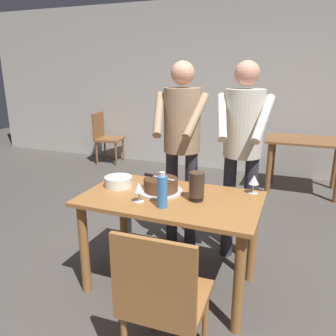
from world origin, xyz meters
TOP-DOWN VIEW (x-y plane):
  - ground_plane at (0.00, 0.00)m, footprint 14.00×14.00m
  - back_wall at (0.00, 3.36)m, footprint 10.00×0.12m
  - main_dining_table at (0.00, 0.00)m, footprint 1.30×0.76m
  - cake_on_platter at (-0.11, 0.07)m, footprint 0.34×0.34m
  - cake_knife at (-0.18, 0.09)m, footprint 0.27×0.08m
  - plate_stack at (-0.47, 0.06)m, footprint 0.22×0.22m
  - wine_glass_near at (-0.18, -0.17)m, footprint 0.08×0.08m
  - wine_glass_far at (0.55, 0.30)m, footprint 0.08×0.08m
  - water_bottle at (0.01, -0.19)m, footprint 0.07×0.07m
  - hurricane_lamp at (0.19, 0.01)m, footprint 0.11×0.11m
  - person_cutting_cake at (-0.12, 0.59)m, footprint 0.46×0.57m
  - person_standing_beside at (0.40, 0.62)m, footprint 0.47×0.56m
  - chair_near_side at (0.24, -0.75)m, footprint 0.45×0.45m
  - background_table at (0.93, 2.66)m, footprint 1.00×0.70m
  - background_chair_1 at (-2.40, 2.96)m, footprint 0.50×0.50m

SIDE VIEW (x-z plane):
  - ground_plane at x=0.00m, z-range 0.00..0.00m
  - chair_near_side at x=0.24m, z-range 0.04..0.94m
  - background_chair_1 at x=-2.40m, z-range 0.04..0.94m
  - background_table at x=0.93m, z-range 0.21..0.95m
  - main_dining_table at x=0.00m, z-range 0.24..0.99m
  - plate_stack at x=-0.47m, z-range 0.75..0.83m
  - cake_on_platter at x=-0.11m, z-range 0.75..0.86m
  - wine_glass_near at x=-0.18m, z-range 0.78..0.92m
  - wine_glass_far at x=0.55m, z-range 0.78..0.92m
  - hurricane_lamp at x=0.19m, z-range 0.75..0.96m
  - water_bottle at x=0.01m, z-range 0.74..0.99m
  - cake_knife at x=-0.18m, z-range 0.86..0.88m
  - person_cutting_cake at x=-0.12m, z-range 0.22..1.94m
  - person_standing_beside at x=0.40m, z-range 0.22..1.94m
  - back_wall at x=0.00m, z-range 0.00..2.70m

